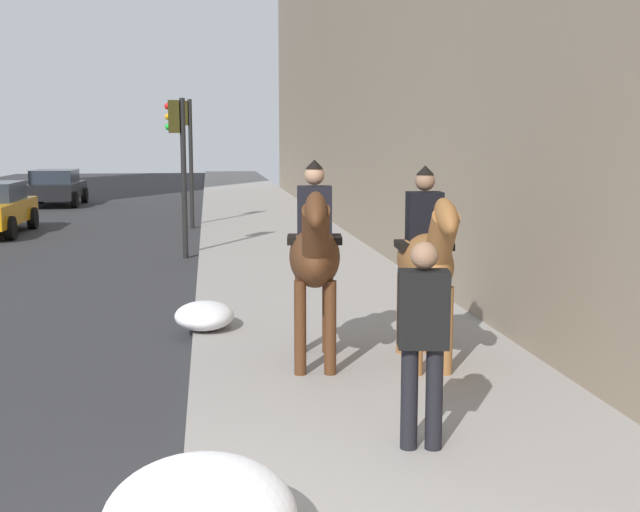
{
  "coord_description": "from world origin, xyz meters",
  "views": [
    {
      "loc": [
        -4.23,
        -0.24,
        2.61
      ],
      "look_at": [
        4.0,
        -1.39,
        1.4
      ],
      "focal_mm": 44.86,
      "sensor_mm": 36.0,
      "label": 1
    }
  ],
  "objects_px": {
    "car_near_lane": "(56,187)",
    "mounted_horse_far": "(426,258)",
    "pedestrian_greeting": "(423,332)",
    "mounted_horse_near": "(315,253)",
    "traffic_light_near_curb": "(179,151)",
    "traffic_light_far_curb": "(187,142)"
  },
  "relations": [
    {
      "from": "mounted_horse_near",
      "to": "traffic_light_near_curb",
      "type": "bearing_deg",
      "value": -162.41
    },
    {
      "from": "pedestrian_greeting",
      "to": "mounted_horse_far",
      "type": "bearing_deg",
      "value": -6.18
    },
    {
      "from": "mounted_horse_near",
      "to": "car_near_lane",
      "type": "bearing_deg",
      "value": -156.89
    },
    {
      "from": "mounted_horse_near",
      "to": "pedestrian_greeting",
      "type": "height_order",
      "value": "mounted_horse_near"
    },
    {
      "from": "car_near_lane",
      "to": "mounted_horse_far",
      "type": "bearing_deg",
      "value": -161.14
    },
    {
      "from": "mounted_horse_near",
      "to": "mounted_horse_far",
      "type": "relative_size",
      "value": 1.03
    },
    {
      "from": "traffic_light_near_curb",
      "to": "traffic_light_far_curb",
      "type": "distance_m",
      "value": 6.09
    },
    {
      "from": "car_near_lane",
      "to": "pedestrian_greeting",
      "type": "bearing_deg",
      "value": -164.02
    },
    {
      "from": "mounted_horse_near",
      "to": "traffic_light_far_curb",
      "type": "xyz_separation_m",
      "value": [
        15.29,
        1.72,
        1.16
      ]
    },
    {
      "from": "mounted_horse_near",
      "to": "mounted_horse_far",
      "type": "xyz_separation_m",
      "value": [
        -0.17,
        -1.21,
        -0.06
      ]
    },
    {
      "from": "mounted_horse_far",
      "to": "car_near_lane",
      "type": "distance_m",
      "value": 25.88
    },
    {
      "from": "pedestrian_greeting",
      "to": "mounted_horse_near",
      "type": "bearing_deg",
      "value": 21.59
    },
    {
      "from": "mounted_horse_near",
      "to": "pedestrian_greeting",
      "type": "xyz_separation_m",
      "value": [
        -2.54,
        -0.53,
        -0.28
      ]
    },
    {
      "from": "pedestrian_greeting",
      "to": "car_near_lane",
      "type": "xyz_separation_m",
      "value": [
        26.86,
        7.67,
        -0.34
      ]
    },
    {
      "from": "mounted_horse_far",
      "to": "traffic_light_near_curb",
      "type": "xyz_separation_m",
      "value": [
        9.38,
        2.97,
        1.04
      ]
    },
    {
      "from": "mounted_horse_near",
      "to": "mounted_horse_far",
      "type": "height_order",
      "value": "mounted_horse_near"
    },
    {
      "from": "traffic_light_near_curb",
      "to": "car_near_lane",
      "type": "bearing_deg",
      "value": 19.58
    },
    {
      "from": "traffic_light_far_curb",
      "to": "pedestrian_greeting",
      "type": "bearing_deg",
      "value": -172.79
    },
    {
      "from": "mounted_horse_far",
      "to": "car_near_lane",
      "type": "bearing_deg",
      "value": -157.63
    },
    {
      "from": "traffic_light_near_curb",
      "to": "pedestrian_greeting",
      "type": "bearing_deg",
      "value": -168.94
    },
    {
      "from": "mounted_horse_near",
      "to": "mounted_horse_far",
      "type": "bearing_deg",
      "value": 88.61
    },
    {
      "from": "mounted_horse_near",
      "to": "car_near_lane",
      "type": "relative_size",
      "value": 0.56
    }
  ]
}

